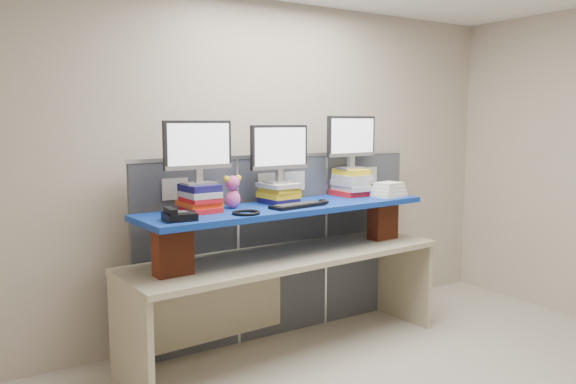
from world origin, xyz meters
TOP-DOWN VIEW (x-y plane):
  - room at (0.00, 0.00)m, footprint 5.00×4.00m
  - cubicle_partition at (-0.00, 1.78)m, footprint 2.60×0.06m
  - desk at (-0.18, 1.41)m, footprint 2.62×0.93m
  - brick_pier_left at (-1.15, 1.29)m, footprint 0.25×0.15m
  - brick_pier_right at (0.80, 1.43)m, footprint 0.25×0.15m
  - blue_board at (-0.18, 1.41)m, footprint 2.37×0.74m
  - book_stack_left at (-0.87, 1.48)m, footprint 0.26×0.32m
  - book_stack_center at (-0.19, 1.53)m, footprint 0.27×0.32m
  - book_stack_right at (0.56, 1.58)m, footprint 0.26×0.31m
  - monitor_left at (-0.88, 1.48)m, footprint 0.51×0.16m
  - monitor_center at (-0.18, 1.53)m, footprint 0.51×0.16m
  - monitor_right at (0.56, 1.58)m, footprint 0.51×0.16m
  - keyboard at (-0.18, 1.28)m, footprint 0.46×0.21m
  - mouse at (0.10, 1.33)m, footprint 0.07×0.12m
  - desk_phone at (-1.13, 1.22)m, footprint 0.21×0.19m
  - headset at (-0.65, 1.21)m, footprint 0.25×0.25m
  - plush_toy at (-0.61, 1.50)m, footprint 0.14×0.11m
  - binder_stack at (0.80, 1.36)m, footprint 0.28×0.23m

SIDE VIEW (x-z plane):
  - desk at x=-0.18m, z-range 0.23..1.02m
  - cubicle_partition at x=0.00m, z-range 0.00..1.53m
  - brick_pier_left at x=-1.15m, z-range 0.78..1.12m
  - brick_pier_right at x=0.80m, z-range 0.78..1.12m
  - blue_board at x=-0.18m, z-range 1.12..1.16m
  - headset at x=-0.65m, z-range 1.16..1.18m
  - keyboard at x=-0.18m, z-range 1.16..1.19m
  - mouse at x=0.10m, z-range 1.16..1.20m
  - desk_phone at x=-1.13m, z-range 1.15..1.23m
  - binder_stack at x=0.80m, z-range 1.16..1.28m
  - book_stack_center at x=-0.19m, z-range 1.16..1.32m
  - book_stack_left at x=-0.87m, z-range 1.16..1.35m
  - book_stack_right at x=0.56m, z-range 1.16..1.39m
  - plush_toy at x=-0.61m, z-range 1.16..1.41m
  - room at x=0.00m, z-range 0.00..2.80m
  - monitor_center at x=-0.18m, z-range 1.35..1.80m
  - monitor_left at x=-0.88m, z-range 1.39..1.83m
  - monitor_right at x=0.56m, z-range 1.42..1.87m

